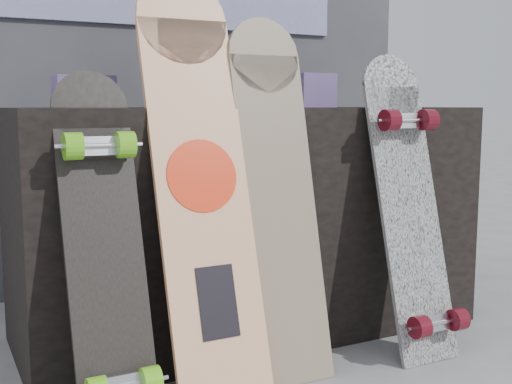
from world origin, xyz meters
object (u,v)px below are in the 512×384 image
longboard_geisha (200,170)px  longboard_celtic (278,185)px  longboard_cascadia (410,201)px  vendor_table (250,221)px  skateboard_dark (105,241)px

longboard_geisha → longboard_celtic: longboard_geisha is taller
longboard_celtic → longboard_cascadia: size_ratio=1.10×
vendor_table → skateboard_dark: bearing=-147.4°
longboard_celtic → skateboard_dark: 0.55m
skateboard_dark → longboard_cascadia: bearing=-1.4°
longboard_celtic → skateboard_dark: longboard_celtic is taller
longboard_geisha → skateboard_dark: longboard_geisha is taller
longboard_celtic → longboard_cascadia: longboard_celtic is taller
vendor_table → longboard_geisha: bearing=-133.7°
longboard_geisha → longboard_cascadia: bearing=-6.0°
longboard_celtic → skateboard_dark: (-0.53, -0.05, -0.11)m
longboard_geisha → skateboard_dark: size_ratio=1.32×
vendor_table → longboard_geisha: size_ratio=1.35×
longboard_cascadia → longboard_celtic: bearing=171.3°
vendor_table → longboard_celtic: size_ratio=1.49×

